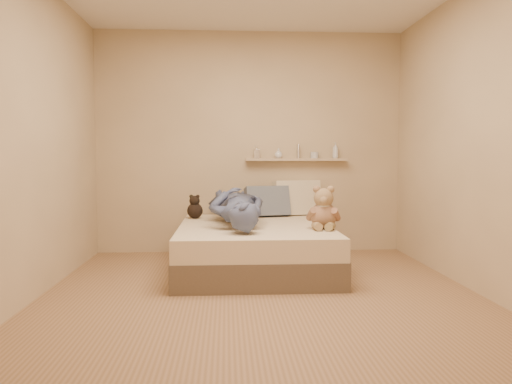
{
  "coord_description": "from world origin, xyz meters",
  "views": [
    {
      "loc": [
        -0.28,
        -4.03,
        1.13
      ],
      "look_at": [
        0.0,
        0.65,
        0.8
      ],
      "focal_mm": 35.0,
      "sensor_mm": 36.0,
      "label": 1
    }
  ],
  "objects": [
    {
      "name": "pillow_cream",
      "position": [
        0.55,
        1.76,
        0.65
      ],
      "size": [
        0.59,
        0.34,
        0.42
      ],
      "primitive_type": "cube",
      "rotation": [
        -0.14,
        0.0,
        0.25
      ],
      "color": "beige",
      "rests_on": "bed"
    },
    {
      "name": "room",
      "position": [
        0.0,
        0.0,
        1.3
      ],
      "size": [
        3.8,
        3.8,
        3.8
      ],
      "color": "#936E4C",
      "rests_on": "ground"
    },
    {
      "name": "wall_shelf",
      "position": [
        0.55,
        1.84,
        1.1
      ],
      "size": [
        1.2,
        0.12,
        0.03
      ],
      "primitive_type": "cube",
      "color": "tan",
      "rests_on": "wall_back"
    },
    {
      "name": "bed",
      "position": [
        0.0,
        0.93,
        0.22
      ],
      "size": [
        1.5,
        1.9,
        0.45
      ],
      "color": "brown",
      "rests_on": "floor"
    },
    {
      "name": "shelf_bottles",
      "position": [
        0.57,
        1.84,
        1.18
      ],
      "size": [
        1.02,
        0.1,
        0.19
      ],
      "color": "silver",
      "rests_on": "wall_shelf"
    },
    {
      "name": "pillow_grey",
      "position": [
        0.19,
        1.62,
        0.62
      ],
      "size": [
        0.54,
        0.33,
        0.37
      ],
      "primitive_type": "cube",
      "rotation": [
        -0.3,
        0.0,
        0.21
      ],
      "color": "slate",
      "rests_on": "bed"
    },
    {
      "name": "teddy_bear",
      "position": [
        0.64,
        0.6,
        0.62
      ],
      "size": [
        0.34,
        0.33,
        0.41
      ],
      "color": "#916A4F",
      "rests_on": "bed"
    },
    {
      "name": "dark_plush",
      "position": [
        -0.63,
        1.49,
        0.56
      ],
      "size": [
        0.17,
        0.17,
        0.27
      ],
      "color": "black",
      "rests_on": "bed"
    },
    {
      "name": "person",
      "position": [
        -0.18,
        1.0,
        0.64
      ],
      "size": [
        0.67,
        1.6,
        0.38
      ],
      "primitive_type": "imported",
      "rotation": [
        0.0,
        0.0,
        3.21
      ],
      "color": "#404A65",
      "rests_on": "bed"
    },
    {
      "name": "game_console",
      "position": [
        -0.12,
        0.41,
        0.6
      ],
      "size": [
        0.18,
        0.12,
        0.06
      ],
      "color": "silver",
      "rests_on": "bed"
    }
  ]
}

